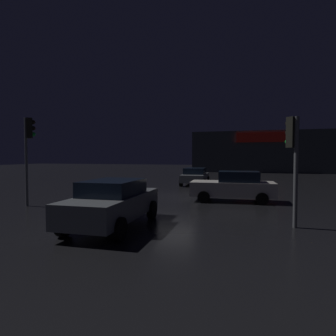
{
  "coord_description": "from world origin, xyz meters",
  "views": [
    {
      "loc": [
        4.31,
        -16.01,
        2.33
      ],
      "look_at": [
        -1.81,
        5.14,
        1.42
      ],
      "focal_mm": 30.36,
      "sensor_mm": 36.0,
      "label": 1
    }
  ],
  "objects_px": {
    "traffic_signal_main": "(293,148)",
    "car_far": "(195,176)",
    "traffic_signal_opposite": "(29,140)",
    "car_crossing": "(113,202)",
    "store_building": "(260,152)",
    "car_near": "(234,186)"
  },
  "relations": [
    {
      "from": "traffic_signal_main",
      "to": "car_far",
      "type": "relative_size",
      "value": 0.85
    },
    {
      "from": "traffic_signal_main",
      "to": "traffic_signal_opposite",
      "type": "bearing_deg",
      "value": 175.51
    },
    {
      "from": "car_crossing",
      "to": "store_building",
      "type": "bearing_deg",
      "value": 81.08
    },
    {
      "from": "traffic_signal_opposite",
      "to": "car_near",
      "type": "height_order",
      "value": "traffic_signal_opposite"
    },
    {
      "from": "store_building",
      "to": "car_far",
      "type": "relative_size",
      "value": 4.53
    },
    {
      "from": "car_crossing",
      "to": "car_near",
      "type": "bearing_deg",
      "value": 60.98
    },
    {
      "from": "car_far",
      "to": "traffic_signal_opposite",
      "type": "bearing_deg",
      "value": -115.39
    },
    {
      "from": "traffic_signal_main",
      "to": "car_crossing",
      "type": "xyz_separation_m",
      "value": [
        -5.69,
        -1.55,
        -1.8
      ]
    },
    {
      "from": "traffic_signal_opposite",
      "to": "car_far",
      "type": "distance_m",
      "value": 13.3
    },
    {
      "from": "traffic_signal_opposite",
      "to": "car_near",
      "type": "relative_size",
      "value": 0.96
    },
    {
      "from": "store_building",
      "to": "car_far",
      "type": "bearing_deg",
      "value": -104.31
    },
    {
      "from": "traffic_signal_opposite",
      "to": "traffic_signal_main",
      "type": "bearing_deg",
      "value": -4.49
    },
    {
      "from": "traffic_signal_main",
      "to": "car_far",
      "type": "distance_m",
      "value": 14.04
    },
    {
      "from": "traffic_signal_opposite",
      "to": "store_building",
      "type": "bearing_deg",
      "value": 71.67
    },
    {
      "from": "car_near",
      "to": "car_crossing",
      "type": "xyz_separation_m",
      "value": [
        -3.56,
        -6.41,
        0.02
      ]
    },
    {
      "from": "traffic_signal_main",
      "to": "traffic_signal_opposite",
      "type": "height_order",
      "value": "traffic_signal_opposite"
    },
    {
      "from": "traffic_signal_main",
      "to": "car_near",
      "type": "bearing_deg",
      "value": 113.73
    },
    {
      "from": "car_crossing",
      "to": "car_far",
      "type": "bearing_deg",
      "value": 89.76
    },
    {
      "from": "traffic_signal_opposite",
      "to": "car_far",
      "type": "xyz_separation_m",
      "value": [
        5.62,
        11.83,
        -2.34
      ]
    },
    {
      "from": "store_building",
      "to": "car_crossing",
      "type": "distance_m",
      "value": 37.0
    },
    {
      "from": "store_building",
      "to": "car_near",
      "type": "distance_m",
      "value": 30.24
    },
    {
      "from": "car_far",
      "to": "store_building",
      "type": "bearing_deg",
      "value": 75.69
    }
  ]
}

